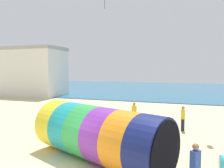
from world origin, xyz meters
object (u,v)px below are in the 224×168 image
Objects in this scene: bystander_near_water at (183,118)px; bystander_mid_beach at (134,113)px; kite_handler at (195,167)px; giant_inflatable_tube at (99,134)px.

bystander_mid_beach is (-3.55, 0.69, -0.01)m from bystander_near_water.
kite_handler is at bearing -86.74° from bystander_near_water.
giant_inflatable_tube is 4.21× the size of bystander_near_water.
kite_handler is 9.31m from bystander_mid_beach.
bystander_near_water is 3.62m from bystander_mid_beach.
giant_inflatable_tube reaches higher than kite_handler.
kite_handler is 1.02× the size of bystander_mid_beach.
giant_inflatable_tube is at bearing -120.18° from bystander_near_water.
kite_handler is 1.01× the size of bystander_near_water.
kite_handler is at bearing -64.59° from bystander_mid_beach.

